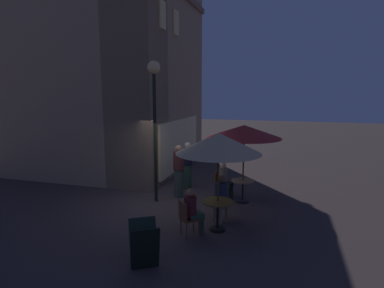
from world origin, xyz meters
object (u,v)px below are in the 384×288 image
Objects in this scene: patio_umbrella_0 at (219,144)px; patron_standing_3 at (179,171)px; cafe_table_0 at (218,208)px; cafe_chair_1 at (221,199)px; patron_standing_4 at (188,165)px; patio_umbrella_1 at (244,132)px; patron_seated_1 at (221,195)px; menu_sandwich_board at (144,245)px; cafe_table_1 at (243,186)px; cafe_chair_0 at (187,216)px; patron_seated_0 at (193,209)px; street_lamp_near_corner at (154,96)px; cafe_chair_2 at (220,182)px; patron_seated_2 at (225,179)px.

patron_standing_3 is (2.19, 1.78, -1.35)m from patio_umbrella_0.
cafe_table_0 is at bearing 81.20° from patron_standing_3.
patron_standing_4 reaches higher than cafe_chair_1.
patron_seated_1 is at bearing 167.04° from patio_umbrella_1.
menu_sandwich_board reaches higher than cafe_table_1.
patron_seated_0 reaches higher than cafe_chair_0.
cafe_chair_0 is at bearing 161.53° from cafe_table_1.
cafe_table_1 is at bearing 0.00° from patio_umbrella_1.
patron_standing_4 is at bearing -23.78° from menu_sandwich_board.
street_lamp_near_corner reaches higher than patron_standing_4.
patio_umbrella_0 reaches higher than patio_umbrella_1.
patio_umbrella_1 is at bearing -155.41° from patron_standing_4.
street_lamp_near_corner is at bearing -142.10° from cafe_chair_2.
patron_seated_2 is at bearing 43.62° from patron_seated_0.
cafe_chair_0 is (-2.86, 0.96, -1.72)m from patio_umbrella_1.
patron_standing_4 is (3.12, 1.76, -1.35)m from patio_umbrella_0.
patron_seated_0 is (1.66, -0.51, 0.20)m from menu_sandwich_board.
patron_standing_3 reaches higher than menu_sandwich_board.
patron_seated_0 is at bearing -24.82° from cafe_chair_1.
cafe_table_0 is at bearing -70.00° from patron_seated_2.
street_lamp_near_corner is 3.59m from patron_seated_1.
cafe_table_0 is at bearing -0.00° from patron_seated_0.
patron_standing_3 is at bearing -134.47° from cafe_chair_1.
patron_standing_4 reaches higher than patron_seated_0.
patron_standing_3 is 1.02× the size of patron_standing_4.
patio_umbrella_0 is 2.31m from patio_umbrella_1.
patio_umbrella_1 is at bearing 0.00° from cafe_chair_2.
cafe_chair_0 is at bearing 64.62° from patron_standing_3.
cafe_table_1 is 0.42× the size of patron_standing_4.
street_lamp_near_corner is 3.67m from cafe_chair_1.
cafe_chair_1 is at bearing 165.46° from cafe_table_1.
menu_sandwich_board is 2.94m from patio_umbrella_0.
cafe_table_1 is at bearing -7.94° from patio_umbrella_0.
cafe_chair_1 reaches higher than cafe_chair_2.
patron_standing_3 is (-0.10, 2.10, 0.36)m from cafe_table_1.
patron_seated_0 is (-0.47, 0.52, -1.55)m from patio_umbrella_0.
patron_seated_1 is at bearing 5.08° from patio_umbrella_0.
street_lamp_near_corner is 1.78× the size of patio_umbrella_1.
patron_standing_3 is (2.19, 1.78, 0.30)m from cafe_table_0.
street_lamp_near_corner is 4.86× the size of cafe_chair_2.
patio_umbrella_0 is at bearing 0.00° from patron_seated_1.
cafe_chair_2 is at bearing 76.89° from cafe_table_1.
patio_umbrella_1 reaches higher than patron_standing_3.
menu_sandwich_board is 0.54× the size of patron_standing_4.
menu_sandwich_board is 1.74m from patron_seated_0.
patron_standing_3 is at bearing -155.28° from cafe_chair_2.
menu_sandwich_board is at bearing -149.04° from patron_seated_0.
patron_seated_1 reaches higher than cafe_chair_2.
cafe_chair_0 is 1.47m from cafe_chair_1.
patio_umbrella_1 reaches higher than patron_seated_2.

